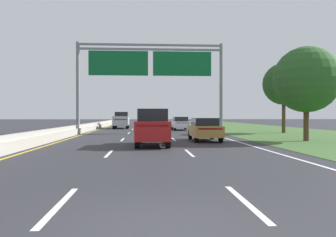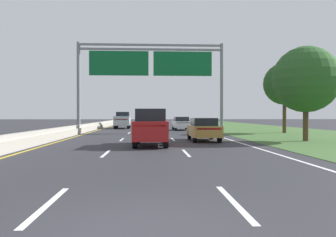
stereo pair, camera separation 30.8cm
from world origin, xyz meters
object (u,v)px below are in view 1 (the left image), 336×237
overhead_sign_gantry (150,68)px  pickup_truck_silver (121,120)px  roadside_tree_near (306,80)px  car_gold_right_lane_sedan (205,129)px  car_white_right_lane_sedan (180,123)px  car_red_centre_lane_suv (153,127)px  roadside_tree_mid (284,84)px

overhead_sign_gantry → pickup_truck_silver: 12.78m
pickup_truck_silver → roadside_tree_near: (14.12, -23.54, 3.08)m
roadside_tree_near → overhead_sign_gantry: bearing=129.3°
car_gold_right_lane_sedan → roadside_tree_near: roadside_tree_near is taller
pickup_truck_silver → car_gold_right_lane_sedan: (7.32, -22.73, -0.26)m
car_white_right_lane_sedan → roadside_tree_near: 19.43m
roadside_tree_near → car_white_right_lane_sedan: bearing=110.7°
car_white_right_lane_sedan → roadside_tree_near: size_ratio=0.70×
overhead_sign_gantry → car_red_centre_lane_suv: (-0.07, -15.34, -5.48)m
pickup_truck_silver → roadside_tree_mid: 21.63m
car_white_right_lane_sedan → pickup_truck_silver: bearing=51.0°
roadside_tree_mid → car_gold_right_lane_sedan: bearing=-134.5°
pickup_truck_silver → overhead_sign_gantry: bearing=-162.0°
overhead_sign_gantry → car_white_right_lane_sedan: bearing=55.7°
car_white_right_lane_sedan → car_red_centre_lane_suv: bearing=168.4°
car_red_centre_lane_suv → roadside_tree_near: (10.42, 2.70, 3.06)m
pickup_truck_silver → roadside_tree_near: bearing=-150.0°
car_gold_right_lane_sedan → pickup_truck_silver: bearing=17.8°
car_red_centre_lane_suv → car_gold_right_lane_sedan: (3.63, 3.51, -0.28)m
pickup_truck_silver → car_gold_right_lane_sedan: bearing=-163.1°
pickup_truck_silver → car_white_right_lane_sedan: pickup_truck_silver is taller
car_gold_right_lane_sedan → roadside_tree_near: size_ratio=0.69×
car_white_right_lane_sedan → overhead_sign_gantry: bearing=144.2°
roadside_tree_mid → pickup_truck_silver: bearing=142.5°
roadside_tree_mid → roadside_tree_near: bearing=-104.8°
overhead_sign_gantry → pickup_truck_silver: bearing=109.0°
overhead_sign_gantry → roadside_tree_near: 16.51m
roadside_tree_near → roadside_tree_mid: roadside_tree_mid is taller
pickup_truck_silver → car_gold_right_lane_sedan: size_ratio=1.23×
pickup_truck_silver → roadside_tree_near: 27.62m
car_gold_right_lane_sedan → roadside_tree_mid: bearing=-44.5°
car_red_centre_lane_suv → roadside_tree_mid: size_ratio=0.68×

